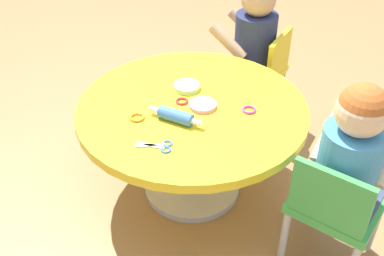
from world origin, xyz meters
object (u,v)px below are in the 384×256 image
object	(u,v)px
seated_child_right	(255,31)
rolling_pin	(176,116)
craft_table	(192,125)
child_chair_left	(335,206)
craft_scissors	(159,146)
seated_child_left	(352,151)
child_chair_right	(258,72)

from	to	relation	value
seated_child_right	rolling_pin	distance (m)	0.78
rolling_pin	craft_table	bearing A→B (deg)	-24.96
craft_table	child_chair_left	bearing A→B (deg)	-124.53
seated_child_right	craft_scissors	bearing A→B (deg)	157.23
seated_child_right	rolling_pin	xyz separation A→B (m)	(-0.71, 0.33, -0.04)
seated_child_left	craft_scissors	size ratio (longest dim) A/B	3.76
seated_child_left	craft_scissors	bearing A→B (deg)	84.97
craft_table	craft_scissors	size ratio (longest dim) A/B	6.99
seated_child_right	craft_scissors	size ratio (longest dim) A/B	3.76
craft_table	child_chair_right	world-z (taller)	child_chair_right
seated_child_right	craft_table	bearing A→B (deg)	155.52
child_chair_left	seated_child_left	size ratio (longest dim) A/B	1.05
child_chair_left	seated_child_right	size ratio (longest dim) A/B	1.05
seated_child_right	rolling_pin	world-z (taller)	seated_child_right
seated_child_right	child_chair_left	bearing A→B (deg)	-164.47
rolling_pin	seated_child_left	bearing A→B (deg)	-109.70
rolling_pin	seated_child_right	bearing A→B (deg)	-24.56
child_chair_left	craft_scissors	size ratio (longest dim) A/B	3.95
seated_child_left	rolling_pin	distance (m)	0.65
seated_child_left	child_chair_right	world-z (taller)	seated_child_left
child_chair_left	seated_child_right	xyz separation A→B (m)	(0.97, 0.27, 0.23)
seated_child_left	rolling_pin	xyz separation A→B (m)	(0.22, 0.62, -0.04)
child_chair_left	seated_child_left	world-z (taller)	seated_child_left
seated_child_right	craft_scissors	world-z (taller)	seated_child_right
rolling_pin	child_chair_left	bearing A→B (deg)	-113.17
child_chair_left	seated_child_right	distance (m)	1.03
child_chair_left	rolling_pin	world-z (taller)	child_chair_left
child_chair_left	craft_scissors	bearing A→B (deg)	81.79
craft_table	craft_scissors	xyz separation A→B (m)	(-0.28, 0.10, 0.10)
seated_child_left	child_chair_right	size ratio (longest dim) A/B	0.95
craft_table	child_chair_left	xyz separation A→B (m)	(-0.37, -0.54, -0.06)
seated_child_left	craft_scissors	xyz separation A→B (m)	(0.06, 0.66, -0.06)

